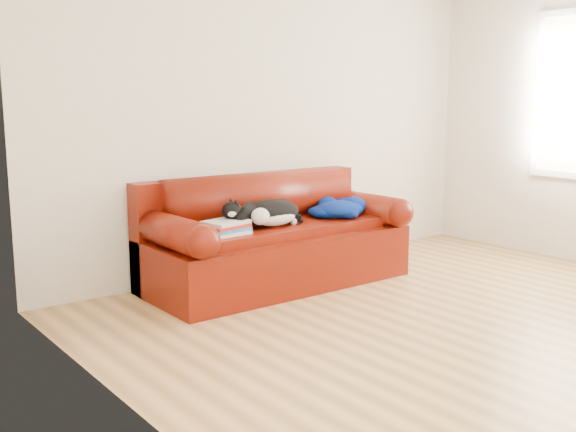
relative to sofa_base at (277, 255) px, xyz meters
name	(u,v)px	position (x,y,z in m)	size (l,w,h in m)	color
ground	(457,323)	(0.38, -1.49, -0.24)	(4.50, 4.50, 0.00)	olive
room_shell	(479,67)	(0.50, -1.48, 1.43)	(4.52, 4.02, 2.61)	beige
sofa_base	(277,255)	(0.00, 0.00, 0.00)	(2.10, 0.90, 0.50)	#3C0E02
sofa_back	(259,213)	(0.00, 0.24, 0.30)	(2.10, 1.01, 0.88)	#3C0E02
book_stack	(225,228)	(-0.57, -0.14, 0.31)	(0.34, 0.29, 0.10)	silver
cat	(271,214)	(-0.13, -0.11, 0.36)	(0.73, 0.44, 0.26)	black
blanket	(339,208)	(0.58, -0.08, 0.33)	(0.62, 0.51, 0.16)	#020840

